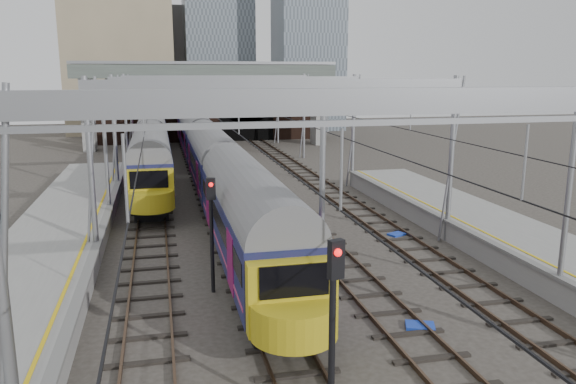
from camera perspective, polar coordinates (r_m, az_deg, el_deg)
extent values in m
plane|color=#38332D|center=(18.84, 5.10, -13.57)|extent=(160.00, 160.00, 0.00)
cube|color=gray|center=(20.67, -25.91, -10.75)|extent=(4.20, 55.00, 1.10)
cube|color=slate|center=(20.11, -20.28, -9.35)|extent=(0.35, 55.00, 0.12)
cube|color=gold|center=(20.16, -21.72, -9.21)|extent=(0.12, 55.00, 0.01)
cube|color=#4C3828|center=(32.16, -14.96, -2.83)|extent=(0.08, 80.00, 0.16)
cube|color=#4C3828|center=(32.14, -12.40, -2.71)|extent=(0.08, 80.00, 0.16)
cube|color=black|center=(32.16, -13.67, -2.90)|extent=(2.40, 80.00, 0.14)
cube|color=#4C3828|center=(32.25, -7.84, -2.49)|extent=(0.08, 80.00, 0.16)
cube|color=#4C3828|center=(32.40, -5.31, -2.35)|extent=(0.08, 80.00, 0.16)
cube|color=black|center=(32.33, -6.57, -2.55)|extent=(2.40, 80.00, 0.14)
cube|color=#4C3828|center=(32.82, -0.87, -2.11)|extent=(0.08, 80.00, 0.16)
cube|color=#4C3828|center=(33.14, 1.56, -1.98)|extent=(0.08, 80.00, 0.16)
cube|color=black|center=(32.99, 0.35, -2.17)|extent=(2.40, 80.00, 0.14)
cube|color=#4C3828|center=(33.86, 5.76, -1.73)|extent=(0.08, 80.00, 0.16)
cube|color=#4C3828|center=(34.34, 8.04, -1.59)|extent=(0.08, 80.00, 0.16)
cube|color=black|center=(34.11, 6.91, -1.78)|extent=(2.40, 80.00, 0.14)
cylinder|color=gray|center=(11.28, -26.90, -10.84)|extent=(0.24, 0.24, 8.00)
cube|color=gray|center=(11.47, 15.23, 8.96)|extent=(16.80, 0.28, 0.50)
cylinder|color=gray|center=(24.62, -19.37, 1.72)|extent=(0.24, 0.24, 8.00)
cylinder|color=gray|center=(27.98, 16.25, 3.09)|extent=(0.24, 0.24, 8.00)
cube|color=gray|center=(24.71, -0.41, 10.83)|extent=(16.80, 0.28, 0.50)
cylinder|color=gray|center=(38.44, -17.19, 5.37)|extent=(0.24, 0.24, 8.00)
cylinder|color=gray|center=(40.67, 6.63, 6.16)|extent=(0.24, 0.24, 8.00)
cube|color=gray|center=(38.49, -5.04, 11.24)|extent=(16.80, 0.28, 0.50)
cylinder|color=gray|center=(52.35, -16.16, 7.08)|extent=(0.24, 0.24, 8.00)
cylinder|color=gray|center=(54.01, 1.63, 7.69)|extent=(0.24, 0.24, 8.00)
cube|color=gray|center=(52.39, -7.23, 11.40)|extent=(16.80, 0.28, 0.50)
cylinder|color=gray|center=(64.31, -15.63, 7.96)|extent=(0.24, 0.24, 8.00)
cylinder|color=gray|center=(65.66, -1.04, 8.47)|extent=(0.24, 0.24, 8.00)
cube|color=gray|center=(64.34, -8.36, 11.48)|extent=(16.80, 0.28, 0.50)
cube|color=black|center=(31.23, -14.17, 6.87)|extent=(0.03, 80.00, 0.03)
cube|color=black|center=(31.41, -6.81, 7.18)|extent=(0.03, 80.00, 0.03)
cube|color=black|center=(32.08, 0.37, 7.37)|extent=(0.03, 80.00, 0.03)
cube|color=black|center=(33.23, 7.15, 7.44)|extent=(0.03, 80.00, 0.03)
cube|color=black|center=(68.61, -6.88, 8.96)|extent=(26.00, 2.00, 9.00)
cube|color=black|center=(68.12, -4.21, 7.39)|extent=(6.50, 0.10, 5.20)
cylinder|color=black|center=(67.95, -4.25, 9.58)|extent=(6.50, 0.10, 6.50)
cube|color=black|center=(67.60, -16.93, 5.93)|extent=(6.00, 1.50, 3.00)
cube|color=gray|center=(62.65, -19.67, 7.70)|extent=(1.20, 2.50, 8.20)
cube|color=gray|center=(64.76, 3.10, 8.50)|extent=(1.20, 2.50, 8.20)
cube|color=#58635C|center=(62.34, -8.22, 12.02)|extent=(28.00, 3.00, 1.40)
cube|color=gray|center=(62.35, -8.24, 12.85)|extent=(28.00, 3.00, 0.30)
cube|color=tan|center=(82.29, -16.68, 13.59)|extent=(14.00, 12.00, 22.00)
cube|color=#4C5660|center=(88.96, -7.20, 17.07)|extent=(10.00, 10.00, 32.00)
cube|color=gray|center=(96.17, -11.24, 12.38)|extent=(18.00, 14.00, 18.00)
cube|color=black|center=(45.19, -8.50, 2.03)|extent=(2.03, 60.30, 0.70)
cube|color=#131E44|center=(44.91, -8.58, 4.29)|extent=(2.59, 60.30, 2.31)
cylinder|color=slate|center=(44.77, -8.62, 5.76)|extent=(2.53, 59.80, 2.53)
cube|color=black|center=(44.86, -8.59, 4.76)|extent=(2.61, 59.10, 0.69)
cube|color=#BC3B67|center=(45.00, -8.55, 3.48)|extent=(2.61, 59.30, 0.11)
cube|color=gold|center=(15.71, 0.50, -10.72)|extent=(2.53, 0.60, 2.11)
cube|color=black|center=(15.35, 0.65, -9.02)|extent=(1.94, 0.08, 0.92)
cube|color=black|center=(53.43, -13.53, 3.37)|extent=(2.05, 45.60, 0.70)
cube|color=#131E44|center=(53.19, -13.63, 5.30)|extent=(2.61, 45.60, 2.33)
cylinder|color=slate|center=(53.07, -13.69, 6.55)|extent=(2.56, 45.10, 2.56)
cube|color=black|center=(53.15, -13.65, 5.70)|extent=(2.63, 44.40, 0.70)
cube|color=#BC3B67|center=(53.27, -13.59, 4.61)|extent=(2.63, 44.60, 0.11)
cube|color=gold|center=(30.52, -13.88, 0.25)|extent=(2.56, 0.60, 2.13)
cube|color=black|center=(30.24, -13.94, 1.24)|extent=(1.96, 0.08, 0.93)
cylinder|color=black|center=(21.02, -7.75, -4.60)|extent=(0.14, 0.14, 4.29)
cube|color=black|center=(20.39, -7.85, 0.32)|extent=(0.35, 0.27, 0.80)
sphere|color=red|center=(20.24, -7.83, 0.75)|extent=(0.16, 0.16, 0.16)
cylinder|color=black|center=(12.86, 4.48, -15.04)|extent=(0.15, 0.15, 4.57)
cube|color=black|center=(11.92, 4.90, -6.84)|extent=(0.37, 0.27, 0.86)
sphere|color=red|center=(11.75, 5.10, -6.14)|extent=(0.17, 0.17, 0.17)
cube|color=#183AB8|center=(19.25, 13.27, -13.10)|extent=(1.09, 0.94, 0.11)
cube|color=#183AB8|center=(26.09, 2.30, -5.98)|extent=(0.88, 0.63, 0.10)
cube|color=#183AB8|center=(29.20, 10.99, -4.23)|extent=(0.99, 0.86, 0.10)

